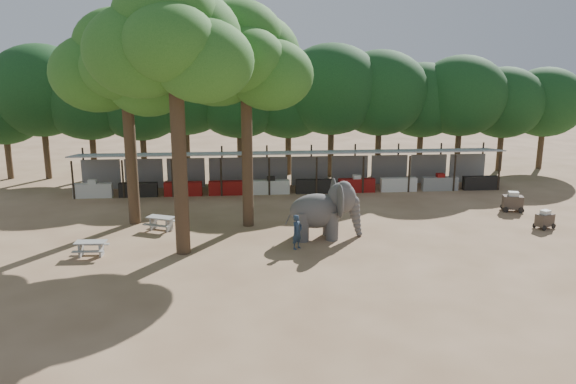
{
  "coord_description": "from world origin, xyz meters",
  "views": [
    {
      "loc": [
        -3.42,
        -22.29,
        8.56
      ],
      "look_at": [
        -1.0,
        5.0,
        2.0
      ],
      "focal_mm": 35.0,
      "sensor_mm": 36.0,
      "label": 1
    }
  ],
  "objects": [
    {
      "name": "cart_front",
      "position": [
        12.19,
        4.14,
        0.48
      ],
      "size": [
        1.17,
        0.99,
        0.97
      ],
      "rotation": [
        0.0,
        0.0,
        0.42
      ],
      "color": "#3C3128",
      "rests_on": "ground"
    },
    {
      "name": "cart_back",
      "position": [
        12.12,
        7.47,
        0.56
      ],
      "size": [
        1.33,
        1.04,
        1.14
      ],
      "rotation": [
        0.0,
        0.0,
        -0.25
      ],
      "color": "#3C3128",
      "rests_on": "ground"
    },
    {
      "name": "elephant",
      "position": [
        0.68,
        3.63,
        1.4
      ],
      "size": [
        3.66,
        2.81,
        2.81
      ],
      "rotation": [
        0.0,
        0.0,
        0.04
      ],
      "color": "#444242",
      "rests_on": "ground"
    },
    {
      "name": "yard_tree_back",
      "position": [
        -3.13,
        6.19,
        8.54
      ],
      "size": [
        7.1,
        6.9,
        11.36
      ],
      "color": "#332316",
      "rests_on": "ground"
    },
    {
      "name": "vendor_stalls",
      "position": [
        -0.0,
        13.84,
        1.18
      ],
      "size": [
        28.0,
        2.99,
        2.8
      ],
      "color": "#919398",
      "rests_on": "ground"
    },
    {
      "name": "ground",
      "position": [
        0.0,
        0.0,
        0.0
      ],
      "size": [
        100.0,
        100.0,
        0.0
      ],
      "primitive_type": "plane",
      "color": "brown",
      "rests_on": "ground"
    },
    {
      "name": "picnic_table_far",
      "position": [
        -7.44,
        5.58,
        0.46
      ],
      "size": [
        1.8,
        1.73,
        0.7
      ],
      "rotation": [
        0.0,
        0.0,
        -0.43
      ],
      "color": "gray",
      "rests_on": "ground"
    },
    {
      "name": "yard_tree_center",
      "position": [
        -6.13,
        2.19,
        9.21
      ],
      "size": [
        7.1,
        6.9,
        12.04
      ],
      "color": "#332316",
      "rests_on": "ground"
    },
    {
      "name": "backdrop_trees",
      "position": [
        0.0,
        19.0,
        5.51
      ],
      "size": [
        46.46,
        5.95,
        8.33
      ],
      "color": "#332316",
      "rests_on": "ground"
    },
    {
      "name": "yard_tree_left",
      "position": [
        -9.13,
        7.19,
        8.2
      ],
      "size": [
        7.1,
        6.9,
        11.02
      ],
      "color": "#332316",
      "rests_on": "ground"
    },
    {
      "name": "handler",
      "position": [
        -0.84,
        2.11,
        0.8
      ],
      "size": [
        0.68,
        0.68,
        1.61
      ],
      "primitive_type": "imported",
      "rotation": [
        0.0,
        0.0,
        0.8
      ],
      "color": "#26384C",
      "rests_on": "ground"
    },
    {
      "name": "picnic_table_near",
      "position": [
        -10.03,
        1.95,
        0.44
      ],
      "size": [
        1.38,
        1.26,
        0.67
      ],
      "rotation": [
        0.0,
        0.0,
        -0.04
      ],
      "color": "gray",
      "rests_on": "ground"
    }
  ]
}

